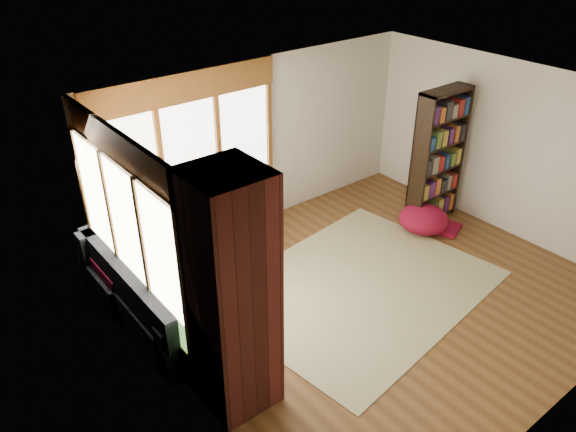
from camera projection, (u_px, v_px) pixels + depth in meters
floor at (373, 291)px, 7.44m from camera, size 5.50×5.50×0.00m
ceiling at (391, 102)px, 6.14m from camera, size 5.50×5.50×0.00m
wall_back at (260, 144)px, 8.49m from camera, size 5.50×0.04×2.60m
wall_left at (180, 292)px, 5.31m from camera, size 0.04×5.00×2.60m
wall_right at (510, 150)px, 8.28m from camera, size 0.04×5.00×2.60m
windows_back at (191, 161)px, 7.80m from camera, size 2.82×0.10×1.90m
windows_left at (128, 235)px, 6.11m from camera, size 0.10×2.62×1.90m
roller_blind at (95, 175)px, 6.49m from camera, size 0.03×0.72×0.90m
brick_chimney at (232, 296)px, 5.26m from camera, size 0.70×0.70×2.60m
sectional_sofa at (178, 268)px, 7.38m from camera, size 2.20×2.20×0.80m
area_rug at (359, 287)px, 7.52m from camera, size 3.78×3.08×0.01m
bookshelf at (438, 157)px, 8.61m from camera, size 0.92×0.31×2.14m
pouf at (424, 218)px, 8.69m from camera, size 0.87×0.87×0.41m
dog_tan at (199, 228)px, 7.27m from camera, size 1.08×1.15×0.56m
dog_brindle at (175, 269)px, 6.57m from camera, size 0.62×0.88×0.45m
throw_pillows at (178, 232)px, 7.23m from camera, size 1.98×1.68×0.45m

